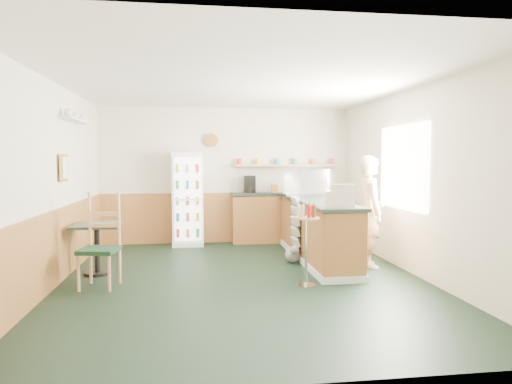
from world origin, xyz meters
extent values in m
plane|color=black|center=(0.00, 0.00, 0.00)|extent=(6.00, 6.00, 0.00)
cube|color=beige|center=(0.00, 3.01, 1.35)|extent=(5.00, 0.02, 2.70)
cube|color=beige|center=(-2.51, 0.00, 1.35)|extent=(0.02, 6.00, 2.70)
cube|color=beige|center=(2.51, 0.00, 1.35)|extent=(0.02, 6.00, 2.70)
cube|color=silver|center=(0.00, 0.00, 2.71)|extent=(5.00, 6.00, 0.02)
cube|color=#A46634|center=(0.00, 2.97, 0.50)|extent=(4.98, 0.05, 1.00)
cube|color=#A46634|center=(-2.47, 0.00, 0.50)|extent=(0.05, 5.98, 1.00)
cube|color=white|center=(2.46, 0.30, 1.55)|extent=(0.06, 1.45, 1.25)
cube|color=tan|center=(-2.45, 0.50, 1.55)|extent=(0.03, 0.32, 0.38)
cube|color=silver|center=(-2.40, 1.00, 2.25)|extent=(0.18, 1.20, 0.03)
cylinder|color=#985926|center=(-0.30, 2.94, 2.05)|extent=(0.26, 0.04, 0.26)
cube|color=#A46634|center=(1.35, 1.07, 0.47)|extent=(0.60, 2.95, 0.95)
cube|color=silver|center=(1.35, 1.07, 0.05)|extent=(0.64, 2.97, 0.10)
cube|color=#24322A|center=(1.35, 1.08, 0.98)|extent=(0.68, 3.01, 0.05)
cube|color=#A46634|center=(1.20, 2.80, 0.47)|extent=(2.20, 0.38, 0.95)
cube|color=#24322A|center=(1.20, 2.80, 0.98)|extent=(2.24, 0.42, 0.05)
cube|color=tan|center=(1.20, 2.88, 1.55)|extent=(2.10, 0.22, 0.04)
cube|color=black|center=(0.45, 2.80, 1.18)|extent=(0.22, 0.18, 0.34)
cylinder|color=#B2664C|center=(0.25, 2.88, 1.63)|extent=(0.10, 0.10, 0.12)
cylinder|color=#B2664C|center=(0.63, 2.88, 1.63)|extent=(0.10, 0.10, 0.12)
cylinder|color=#B2664C|center=(1.01, 2.88, 1.63)|extent=(0.10, 0.10, 0.12)
cylinder|color=#B2664C|center=(1.39, 2.88, 1.63)|extent=(0.10, 0.10, 0.12)
cylinder|color=#B2664C|center=(1.77, 2.88, 1.63)|extent=(0.10, 0.10, 0.12)
cylinder|color=#B2664C|center=(2.15, 2.88, 1.63)|extent=(0.10, 0.10, 0.12)
cube|color=white|center=(-0.77, 2.78, 0.90)|extent=(0.60, 0.42, 1.81)
cube|color=white|center=(-0.77, 2.55, 0.91)|extent=(0.50, 0.02, 1.60)
cube|color=silver|center=(-0.77, 2.48, 0.91)|extent=(0.54, 0.02, 1.65)
cube|color=silver|center=(1.35, 1.77, 1.04)|extent=(0.84, 0.44, 0.06)
cube|color=silver|center=(1.35, 1.77, 1.28)|extent=(0.82, 0.42, 0.42)
cube|color=beige|center=(1.35, -0.08, 1.12)|extent=(0.46, 0.47, 0.22)
imported|color=tan|center=(2.05, 0.53, 0.86)|extent=(0.46, 0.61, 1.73)
cylinder|color=silver|center=(0.80, -0.41, 0.01)|extent=(0.27, 0.27, 0.02)
cylinder|color=silver|center=(0.80, -0.41, 0.46)|extent=(0.04, 0.04, 0.89)
cylinder|color=tan|center=(0.80, -0.41, 0.90)|extent=(0.34, 0.34, 0.02)
cylinder|color=red|center=(0.91, -0.41, 0.99)|extent=(0.05, 0.05, 0.15)
cylinder|color=red|center=(0.87, -0.33, 0.99)|extent=(0.05, 0.05, 0.15)
cylinder|color=red|center=(0.79, -0.31, 0.99)|extent=(0.05, 0.05, 0.15)
cylinder|color=red|center=(0.72, -0.35, 0.99)|extent=(0.05, 0.05, 0.15)
cylinder|color=red|center=(0.70, -0.42, 0.99)|extent=(0.05, 0.05, 0.15)
cylinder|color=red|center=(0.74, -0.49, 0.99)|extent=(0.05, 0.05, 0.15)
cylinder|color=red|center=(0.81, -0.52, 0.99)|extent=(0.05, 0.05, 0.15)
cylinder|color=red|center=(0.88, -0.48, 0.99)|extent=(0.05, 0.05, 0.15)
cube|color=black|center=(1.01, 1.06, 0.25)|extent=(0.05, 0.42, 0.03)
cube|color=beige|center=(0.99, 1.06, 0.32)|extent=(0.09, 0.38, 0.14)
cube|color=black|center=(1.01, 1.06, 0.42)|extent=(0.05, 0.42, 0.03)
cube|color=beige|center=(0.99, 1.06, 0.49)|extent=(0.09, 0.38, 0.14)
cube|color=black|center=(1.01, 1.06, 0.59)|extent=(0.05, 0.42, 0.03)
cube|color=beige|center=(0.99, 1.06, 0.66)|extent=(0.09, 0.38, 0.14)
cube|color=black|center=(1.01, 1.06, 0.76)|extent=(0.05, 0.42, 0.03)
cube|color=beige|center=(0.99, 1.06, 0.83)|extent=(0.09, 0.38, 0.14)
cube|color=black|center=(1.01, 1.06, 0.93)|extent=(0.05, 0.42, 0.03)
cube|color=beige|center=(0.99, 1.06, 1.00)|extent=(0.09, 0.38, 0.14)
cylinder|color=black|center=(-2.05, 0.60, 0.02)|extent=(0.38, 0.38, 0.04)
cylinder|color=black|center=(-2.05, 0.60, 0.36)|extent=(0.08, 0.08, 0.67)
cube|color=#24322A|center=(-2.05, 0.60, 0.72)|extent=(0.68, 0.68, 0.04)
cube|color=black|center=(-1.87, -0.13, 0.49)|extent=(0.53, 0.53, 0.05)
cylinder|color=tan|center=(-2.07, -0.33, 0.24)|extent=(0.04, 0.04, 0.48)
cylinder|color=tan|center=(-1.68, -0.33, 0.24)|extent=(0.04, 0.04, 0.48)
cylinder|color=tan|center=(-2.07, 0.07, 0.24)|extent=(0.04, 0.04, 0.48)
cylinder|color=tan|center=(-1.68, 0.07, 0.24)|extent=(0.04, 0.04, 0.48)
cube|color=tan|center=(-1.87, 0.08, 0.86)|extent=(0.42, 0.11, 0.74)
sphere|color=gray|center=(0.93, 0.96, 0.12)|extent=(0.25, 0.25, 0.25)
sphere|color=gray|center=(0.93, 0.83, 0.23)|extent=(0.15, 0.15, 0.15)
camera|label=1|loc=(-0.65, -6.18, 1.66)|focal=32.00mm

